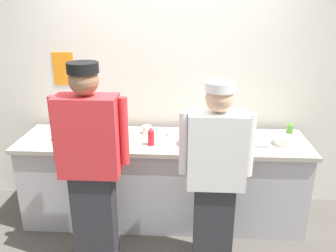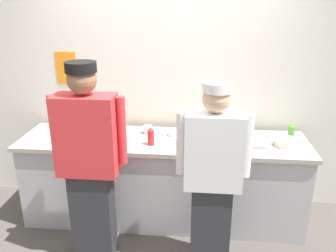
% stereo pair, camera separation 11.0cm
% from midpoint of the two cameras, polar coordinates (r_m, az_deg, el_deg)
% --- Properties ---
extents(ground_plane, '(9.00, 9.00, 0.00)m').
position_cam_midpoint_polar(ground_plane, '(3.51, -0.48, -18.01)').
color(ground_plane, '#514C47').
extents(wall_back, '(4.38, 0.11, 2.96)m').
position_cam_midpoint_polar(wall_back, '(3.67, 0.82, 9.35)').
color(wall_back, silver).
rests_on(wall_back, ground).
extents(prep_counter, '(2.79, 0.70, 0.88)m').
position_cam_midpoint_polar(prep_counter, '(3.57, 0.11, -8.73)').
color(prep_counter, '#B2B2B7').
rests_on(prep_counter, ground).
extents(chef_near_left, '(0.62, 0.24, 1.73)m').
position_cam_midpoint_polar(chef_near_left, '(2.89, -11.77, -5.65)').
color(chef_near_left, '#2D2D33').
rests_on(chef_near_left, ground).
extents(chef_center, '(0.59, 0.24, 1.61)m').
position_cam_midpoint_polar(chef_center, '(2.80, 8.46, -8.01)').
color(chef_center, '#2D2D33').
rests_on(chef_center, ground).
extents(plate_stack_front, '(0.25, 0.25, 0.10)m').
position_cam_midpoint_polar(plate_stack_front, '(3.25, 5.15, -2.33)').
color(plate_stack_front, white).
rests_on(plate_stack_front, prep_counter).
extents(plate_stack_rear, '(0.20, 0.20, 0.07)m').
position_cam_midpoint_polar(plate_stack_rear, '(3.42, 19.72, -2.55)').
color(plate_stack_rear, white).
rests_on(plate_stack_rear, prep_counter).
extents(mixing_bowl_steel, '(0.38, 0.38, 0.13)m').
position_cam_midpoint_polar(mixing_bowl_steel, '(3.52, -11.74, -0.61)').
color(mixing_bowl_steel, '#B7BABF').
rests_on(mixing_bowl_steel, prep_counter).
extents(sheet_tray, '(0.51, 0.32, 0.02)m').
position_cam_midpoint_polar(sheet_tray, '(3.40, 12.58, -2.40)').
color(sheet_tray, '#B7BABF').
rests_on(sheet_tray, prep_counter).
extents(squeeze_bottle_primary, '(0.06, 0.06, 0.19)m').
position_cam_midpoint_polar(squeeze_bottle_primary, '(3.62, -7.58, 0.64)').
color(squeeze_bottle_primary, '#E5E066').
rests_on(squeeze_bottle_primary, prep_counter).
extents(squeeze_bottle_secondary, '(0.06, 0.06, 0.18)m').
position_cam_midpoint_polar(squeeze_bottle_secondary, '(3.23, -1.86, -1.71)').
color(squeeze_bottle_secondary, red).
rests_on(squeeze_bottle_secondary, prep_counter).
extents(squeeze_bottle_spare, '(0.06, 0.06, 0.18)m').
position_cam_midpoint_polar(squeeze_bottle_spare, '(3.55, 20.35, -0.96)').
color(squeeze_bottle_spare, '#56A333').
rests_on(squeeze_bottle_spare, prep_counter).
extents(ramekin_green_sauce, '(0.10, 0.10, 0.04)m').
position_cam_midpoint_polar(ramekin_green_sauce, '(3.47, 1.67, -1.32)').
color(ramekin_green_sauce, white).
rests_on(ramekin_green_sauce, prep_counter).
extents(ramekin_yellow_sauce, '(0.09, 0.09, 0.04)m').
position_cam_midpoint_polar(ramekin_yellow_sauce, '(3.33, -9.11, -2.53)').
color(ramekin_yellow_sauce, white).
rests_on(ramekin_yellow_sauce, prep_counter).
extents(ramekin_orange_sauce, '(0.08, 0.08, 0.05)m').
position_cam_midpoint_polar(ramekin_orange_sauce, '(3.54, -16.82, -1.60)').
color(ramekin_orange_sauce, white).
rests_on(ramekin_orange_sauce, prep_counter).
extents(ramekin_red_sauce, '(0.11, 0.11, 0.04)m').
position_cam_midpoint_polar(ramekin_red_sauce, '(3.59, 17.06, -1.47)').
color(ramekin_red_sauce, white).
rests_on(ramekin_red_sauce, prep_counter).
extents(deli_cup, '(0.09, 0.09, 0.08)m').
position_cam_midpoint_polar(deli_cup, '(3.52, -2.45, -0.57)').
color(deli_cup, white).
rests_on(deli_cup, prep_counter).
extents(chefs_knife, '(0.27, 0.03, 0.02)m').
position_cam_midpoint_polar(chefs_knife, '(3.39, -5.50, -2.13)').
color(chefs_knife, '#B7BABF').
rests_on(chefs_knife, prep_counter).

